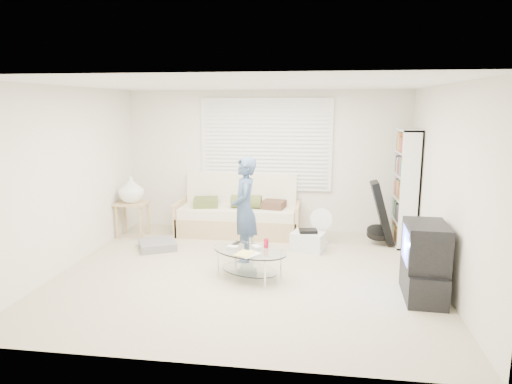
# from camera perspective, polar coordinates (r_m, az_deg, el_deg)

# --- Properties ---
(ground) EXTENTS (5.00, 5.00, 0.00)m
(ground) POSITION_cam_1_polar(r_m,az_deg,el_deg) (6.30, -1.21, -10.05)
(ground) COLOR #BBAE91
(ground) RESTS_ON ground
(room_shell) EXTENTS (5.02, 4.52, 2.51)m
(room_shell) POSITION_cam_1_polar(r_m,az_deg,el_deg) (6.39, -0.58, 5.30)
(room_shell) COLOR silver
(room_shell) RESTS_ON ground
(window_blinds) EXTENTS (2.32, 0.08, 1.62)m
(window_blinds) POSITION_cam_1_polar(r_m,az_deg,el_deg) (8.09, 1.26, 5.93)
(window_blinds) COLOR silver
(window_blinds) RESTS_ON ground
(futon_sofa) EXTENTS (2.13, 0.86, 1.04)m
(futon_sofa) POSITION_cam_1_polar(r_m,az_deg,el_deg) (8.04, -2.16, -2.85)
(futon_sofa) COLOR tan
(futon_sofa) RESTS_ON ground
(grey_floor_pillow) EXTENTS (0.73, 0.73, 0.12)m
(grey_floor_pillow) POSITION_cam_1_polar(r_m,az_deg,el_deg) (7.44, -12.21, -6.47)
(grey_floor_pillow) COLOR slate
(grey_floor_pillow) RESTS_ON ground
(side_table) EXTENTS (0.53, 0.43, 1.05)m
(side_table) POSITION_cam_1_polar(r_m,az_deg,el_deg) (8.05, -15.32, -0.01)
(side_table) COLOR tan
(side_table) RESTS_ON ground
(bookshelf) EXTENTS (0.30, 0.79, 1.87)m
(bookshelf) POSITION_cam_1_polar(r_m,az_deg,el_deg) (7.72, 18.14, 0.53)
(bookshelf) COLOR white
(bookshelf) RESTS_ON ground
(guitar_case) EXTENTS (0.42, 0.38, 1.02)m
(guitar_case) POSITION_cam_1_polar(r_m,az_deg,el_deg) (7.66, 15.35, -3.04)
(guitar_case) COLOR black
(guitar_case) RESTS_ON ground
(floor_fan) EXTENTS (0.36, 0.24, 0.60)m
(floor_fan) POSITION_cam_1_polar(r_m,az_deg,el_deg) (7.53, 8.14, -3.83)
(floor_fan) COLOR white
(floor_fan) RESTS_ON ground
(storage_bin) EXTENTS (0.56, 0.46, 0.34)m
(storage_bin) POSITION_cam_1_polar(r_m,az_deg,el_deg) (7.20, 6.50, -6.11)
(storage_bin) COLOR white
(storage_bin) RESTS_ON ground
(tv_unit) EXTENTS (0.49, 0.85, 0.90)m
(tv_unit) POSITION_cam_1_polar(r_m,az_deg,el_deg) (5.76, 20.29, -8.19)
(tv_unit) COLOR black
(tv_unit) RESTS_ON ground
(coffee_table) EXTENTS (1.23, 1.03, 0.51)m
(coffee_table) POSITION_cam_1_polar(r_m,az_deg,el_deg) (6.02, -0.83, -7.91)
(coffee_table) COLOR silver
(coffee_table) RESTS_ON ground
(standing_person) EXTENTS (0.46, 0.61, 1.52)m
(standing_person) POSITION_cam_1_polar(r_m,az_deg,el_deg) (6.58, -1.45, -2.21)
(standing_person) COLOR #2C475F
(standing_person) RESTS_ON ground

